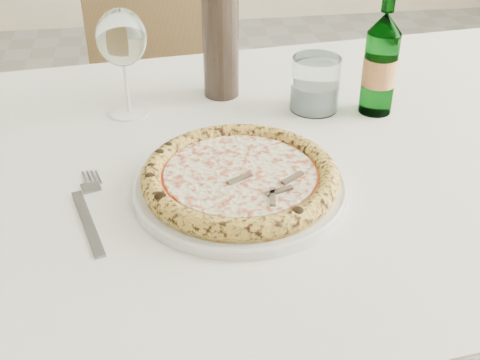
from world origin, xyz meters
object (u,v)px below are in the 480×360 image
at_px(plate, 240,187).
at_px(pizza, 240,176).
at_px(chair_far, 168,81).
at_px(dining_table, 231,200).
at_px(beer_bottle, 380,64).
at_px(wine_bottle, 221,36).
at_px(tumbler, 315,87).
at_px(wine_glass, 122,40).

distance_m(plate, pizza, 0.02).
bearing_deg(chair_far, pizza, -85.93).
bearing_deg(plate, pizza, 160.64).
relative_size(chair_far, plate, 3.04).
bearing_deg(plate, dining_table, 90.00).
height_order(plate, beer_bottle, beer_bottle).
relative_size(beer_bottle, wine_bottle, 0.84).
relative_size(dining_table, chair_far, 1.71).
height_order(dining_table, plate, plate).
bearing_deg(plate, wine_bottle, 87.06).
bearing_deg(pizza, dining_table, 89.99).
bearing_deg(pizza, wine_bottle, 87.05).
bearing_deg(wine_bottle, tumbler, -29.22).
xyz_separation_m(pizza, wine_glass, (-0.16, 0.28, 0.11)).
xyz_separation_m(dining_table, plate, (0.00, -0.10, 0.09)).
bearing_deg(tumbler, pizza, -125.24).
distance_m(plate, wine_glass, 0.34).
height_order(dining_table, wine_bottle, wine_bottle).
height_order(dining_table, chair_far, chair_far).
height_order(dining_table, pizza, pizza).
relative_size(wine_glass, beer_bottle, 0.83).
distance_m(dining_table, pizza, 0.15).
bearing_deg(pizza, beer_bottle, 38.17).
bearing_deg(wine_bottle, plate, -92.94).
bearing_deg(wine_bottle, pizza, -92.95).
distance_m(chair_far, wine_glass, 0.75).
bearing_deg(chair_far, dining_table, -85.45).
xyz_separation_m(plate, beer_bottle, (0.28, 0.22, 0.08)).
height_order(wine_glass, tumbler, wine_glass).
xyz_separation_m(wine_glass, tumbler, (0.33, -0.03, -0.09)).
distance_m(chair_far, plate, 0.96).
bearing_deg(dining_table, tumbler, 40.00).
relative_size(chair_far, tumbler, 9.64).
xyz_separation_m(dining_table, wine_bottle, (0.02, 0.23, 0.20)).
height_order(chair_far, wine_bottle, wine_bottle).
relative_size(pizza, tumbler, 2.90).
height_order(plate, wine_bottle, wine_bottle).
bearing_deg(wine_glass, beer_bottle, -7.91).
relative_size(chair_far, wine_bottle, 3.46).
height_order(pizza, tumbler, tumbler).
xyz_separation_m(tumbler, wine_bottle, (-0.16, 0.09, 0.07)).
bearing_deg(chair_far, wine_bottle, -82.07).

